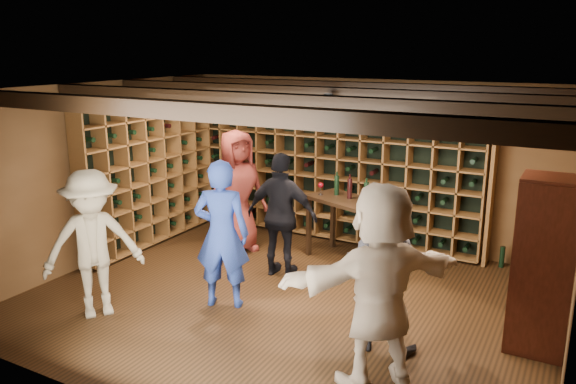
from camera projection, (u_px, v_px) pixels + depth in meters
The scene contains 13 objects.
ground at pixel (288, 300), 6.76m from camera, with size 6.00×6.00×0.00m, color #311D0D.
room_shell at pixel (290, 97), 6.20m from camera, with size 6.00×6.00×6.00m.
wine_rack_back at pixel (330, 167), 8.70m from camera, with size 4.65×0.30×2.20m.
wine_rack_left at pixel (150, 170), 8.48m from camera, with size 0.30×2.65×2.20m.
crate_shelf at pixel (538, 158), 7.23m from camera, with size 1.20×0.32×2.07m.
display_cabinet at pixel (542, 269), 5.47m from camera, with size 0.55×0.50×1.75m.
man_blue_shirt at pixel (222, 234), 6.43m from camera, with size 0.64×0.42×1.75m, color navy.
man_grey_suit at pixel (382, 271), 5.54m from camera, with size 0.78×0.61×1.61m, color #222227.
guest_red_floral at pixel (237, 191), 8.22m from camera, with size 0.88×0.58×1.81m, color maroon.
guest_woman_black at pixel (282, 216), 7.30m from camera, with size 0.97×0.40×1.65m, color black.
guest_khaki at pixel (93, 244), 6.20m from camera, with size 1.08×0.62×1.68m, color #817459.
guest_beige at pixel (380, 286), 4.87m from camera, with size 1.74×0.55×1.88m, color tan.
tasting_table at pixel (349, 207), 7.79m from camera, with size 1.34×0.98×1.19m.
Camera 1 is at (2.97, -5.47, 2.95)m, focal length 35.00 mm.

